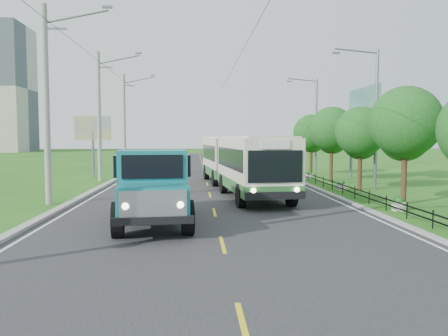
{
  "coord_description": "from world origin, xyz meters",
  "views": [
    {
      "loc": [
        -0.84,
        -13.56,
        3.4
      ],
      "look_at": [
        0.56,
        7.82,
        1.9
      ],
      "focal_mm": 35.0,
      "sensor_mm": 36.0,
      "label": 1
    }
  ],
  "objects": [
    {
      "name": "pole_near",
      "position": [
        -8.26,
        9.0,
        5.09
      ],
      "size": [
        3.51,
        0.32,
        10.0
      ],
      "color": "gray",
      "rests_on": "ground"
    },
    {
      "name": "pole_far",
      "position": [
        -8.26,
        33.0,
        5.09
      ],
      "size": [
        3.51,
        0.32,
        10.0
      ],
      "color": "gray",
      "rests_on": "ground"
    },
    {
      "name": "tree_fifth",
      "position": [
        9.86,
        20.14,
        3.85
      ],
      "size": [
        3.48,
        3.52,
        5.8
      ],
      "color": "#382314",
      "rests_on": "ground"
    },
    {
      "name": "planter_mid",
      "position": [
        8.6,
        14.0,
        0.29
      ],
      "size": [
        0.64,
        0.64,
        0.67
      ],
      "color": "silver",
      "rests_on": "ground"
    },
    {
      "name": "road",
      "position": [
        0.0,
        20.0,
        0.01
      ],
      "size": [
        14.0,
        120.0,
        0.02
      ],
      "primitive_type": "cube",
      "color": "#28282B",
      "rests_on": "ground"
    },
    {
      "name": "edge_line_right",
      "position": [
        6.65,
        20.0,
        0.02
      ],
      "size": [
        0.12,
        120.0,
        0.0
      ],
      "primitive_type": "cube",
      "color": "silver",
      "rests_on": "road"
    },
    {
      "name": "billboard_left",
      "position": [
        -9.5,
        24.0,
        3.87
      ],
      "size": [
        3.0,
        0.2,
        5.2
      ],
      "color": "slate",
      "rests_on": "ground"
    },
    {
      "name": "curb_right",
      "position": [
        7.15,
        20.0,
        0.05
      ],
      "size": [
        0.3,
        120.0,
        0.1
      ],
      "primitive_type": "cube",
      "color": "#9E9E99",
      "rests_on": "ground"
    },
    {
      "name": "railing_right",
      "position": [
        8.0,
        14.0,
        0.3
      ],
      "size": [
        0.04,
        40.0,
        0.6
      ],
      "primitive_type": "cube",
      "color": "black",
      "rests_on": "ground"
    },
    {
      "name": "streetlight_mid",
      "position": [
        10.64,
        14.0,
        4.9
      ],
      "size": [
        3.02,
        0.2,
        9.07
      ],
      "color": "slate",
      "rests_on": "ground"
    },
    {
      "name": "dump_truck",
      "position": [
        -2.55,
        3.77,
        1.66
      ],
      "size": [
        3.34,
        7.21,
        2.93
      ],
      "rotation": [
        0.0,
        0.0,
        0.1
      ],
      "color": "#157880",
      "rests_on": "ground"
    },
    {
      "name": "planter_near",
      "position": [
        8.6,
        6.0,
        0.29
      ],
      "size": [
        0.64,
        0.64,
        0.67
      ],
      "color": "silver",
      "rests_on": "ground"
    },
    {
      "name": "curb_left",
      "position": [
        -7.2,
        20.0,
        0.07
      ],
      "size": [
        0.4,
        120.0,
        0.15
      ],
      "primitive_type": "cube",
      "color": "#9E9E99",
      "rests_on": "ground"
    },
    {
      "name": "tree_back",
      "position": [
        9.86,
        26.14,
        3.65
      ],
      "size": [
        3.3,
        3.36,
        5.5
      ],
      "color": "#382314",
      "rests_on": "ground"
    },
    {
      "name": "planter_far",
      "position": [
        8.6,
        22.0,
        0.29
      ],
      "size": [
        0.64,
        0.64,
        0.67
      ],
      "color": "silver",
      "rests_on": "ground"
    },
    {
      "name": "tree_third",
      "position": [
        9.86,
        8.14,
        3.99
      ],
      "size": [
        3.6,
        3.62,
        6.0
      ],
      "color": "#382314",
      "rests_on": "ground"
    },
    {
      "name": "streetlight_far",
      "position": [
        10.64,
        28.0,
        4.9
      ],
      "size": [
        3.02,
        0.2,
        9.07
      ],
      "color": "slate",
      "rests_on": "ground"
    },
    {
      "name": "centre_dash",
      "position": [
        0.0,
        0.0,
        0.02
      ],
      "size": [
        0.12,
        2.2,
        0.0
      ],
      "primitive_type": "cube",
      "color": "yellow",
      "rests_on": "road"
    },
    {
      "name": "tree_fourth",
      "position": [
        9.86,
        14.14,
        3.59
      ],
      "size": [
        3.24,
        3.31,
        5.4
      ],
      "color": "#382314",
      "rests_on": "ground"
    },
    {
      "name": "edge_line_left",
      "position": [
        -6.65,
        20.0,
        0.02
      ],
      "size": [
        0.12,
        120.0,
        0.0
      ],
      "primitive_type": "cube",
      "color": "silver",
      "rests_on": "road"
    },
    {
      "name": "pole_mid",
      "position": [
        -8.26,
        21.0,
        5.09
      ],
      "size": [
        3.51,
        0.32,
        10.0
      ],
      "color": "gray",
      "rests_on": "ground"
    },
    {
      "name": "billboard_right",
      "position": [
        12.3,
        20.0,
        5.34
      ],
      "size": [
        0.24,
        6.0,
        7.3
      ],
      "color": "slate",
      "rests_on": "ground"
    },
    {
      "name": "ground",
      "position": [
        0.0,
        0.0,
        0.0
      ],
      "size": [
        240.0,
        240.0,
        0.0
      ],
      "primitive_type": "plane",
      "color": "#1D5815",
      "rests_on": "ground"
    },
    {
      "name": "bus",
      "position": [
        1.96,
        14.46,
        2.03
      ],
      "size": [
        4.36,
        17.64,
        3.37
      ],
      "rotation": [
        0.0,
        0.0,
        0.09
      ],
      "color": "#29682E",
      "rests_on": "ground"
    }
  ]
}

